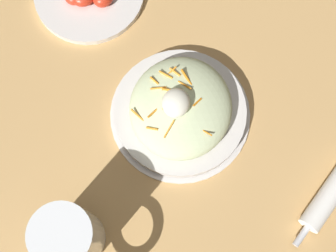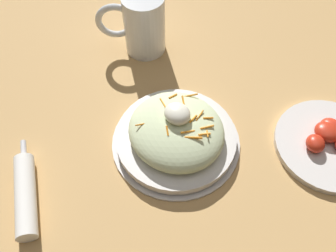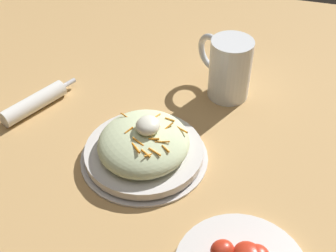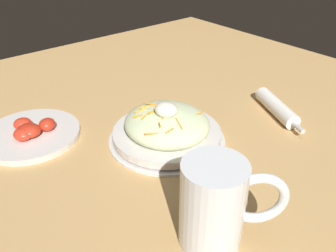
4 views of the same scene
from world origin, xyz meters
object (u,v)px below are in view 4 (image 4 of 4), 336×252
(salad_plate, at_px, (166,129))
(beer_mug, at_px, (214,208))
(tomato_plate, at_px, (31,133))
(napkin_roll, at_px, (277,108))

(salad_plate, relative_size, beer_mug, 1.78)
(salad_plate, bearing_deg, tomato_plate, 47.76)
(beer_mug, xyz_separation_m, napkin_roll, (0.16, -0.38, -0.04))
(tomato_plate, bearing_deg, salad_plate, -132.24)
(salad_plate, distance_m, tomato_plate, 0.28)
(beer_mug, height_order, napkin_roll, beer_mug)
(tomato_plate, bearing_deg, napkin_roll, -119.40)
(salad_plate, distance_m, napkin_roll, 0.28)
(beer_mug, distance_m, tomato_plate, 0.44)
(salad_plate, relative_size, tomato_plate, 1.18)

